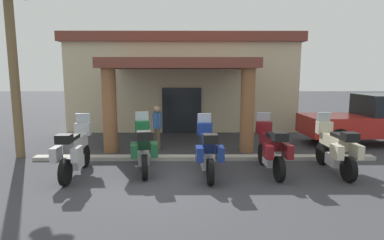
# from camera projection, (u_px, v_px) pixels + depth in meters

# --- Properties ---
(ground_plane) EXTENTS (80.00, 80.00, 0.00)m
(ground_plane) POSITION_uv_depth(u_px,v_px,m) (176.00, 176.00, 8.54)
(ground_plane) COLOR #38383D
(motel_building) EXTENTS (11.27, 9.79, 4.62)m
(motel_building) POSITION_uv_depth(u_px,v_px,m) (183.00, 81.00, 17.04)
(motel_building) COLOR beige
(motel_building) RESTS_ON ground_plane
(motorcycle_silver) EXTENTS (0.71, 2.21, 1.61)m
(motorcycle_silver) POSITION_uv_depth(u_px,v_px,m) (75.00, 151.00, 8.52)
(motorcycle_silver) COLOR black
(motorcycle_silver) RESTS_ON ground_plane
(motorcycle_green) EXTENTS (0.87, 2.20, 1.61)m
(motorcycle_green) POSITION_uv_depth(u_px,v_px,m) (143.00, 147.00, 8.95)
(motorcycle_green) COLOR black
(motorcycle_green) RESTS_ON ground_plane
(motorcycle_blue) EXTENTS (0.72, 2.21, 1.61)m
(motorcycle_blue) POSITION_uv_depth(u_px,v_px,m) (207.00, 150.00, 8.56)
(motorcycle_blue) COLOR black
(motorcycle_blue) RESTS_ON ground_plane
(motorcycle_maroon) EXTENTS (0.72, 2.21, 1.61)m
(motorcycle_maroon) POSITION_uv_depth(u_px,v_px,m) (271.00, 148.00, 8.79)
(motorcycle_maroon) COLOR black
(motorcycle_maroon) RESTS_ON ground_plane
(motorcycle_cream) EXTENTS (0.71, 2.21, 1.61)m
(motorcycle_cream) POSITION_uv_depth(u_px,v_px,m) (336.00, 148.00, 8.77)
(motorcycle_cream) COLOR black
(motorcycle_cream) RESTS_ON ground_plane
(pedestrian) EXTENTS (0.32, 0.47, 1.60)m
(pedestrian) POSITION_uv_depth(u_px,v_px,m) (157.00, 125.00, 11.42)
(pedestrian) COLOR brown
(pedestrian) RESTS_ON ground_plane
(pickup_truck_red) EXTENTS (5.28, 2.14, 1.95)m
(pickup_truck_red) POSITION_uv_depth(u_px,v_px,m) (373.00, 121.00, 12.27)
(pickup_truck_red) COLOR black
(pickup_truck_red) RESTS_ON ground_plane
(palm_tree_roadside) EXTENTS (2.17, 2.14, 6.20)m
(palm_tree_roadside) POSITION_uv_depth(u_px,v_px,m) (8.00, 6.00, 9.82)
(palm_tree_roadside) COLOR brown
(palm_tree_roadside) RESTS_ON ground_plane
(curb_strip) EXTENTS (10.97, 0.36, 0.12)m
(curb_strip) POSITION_uv_depth(u_px,v_px,m) (204.00, 158.00, 10.21)
(curb_strip) COLOR #ADA89E
(curb_strip) RESTS_ON ground_plane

